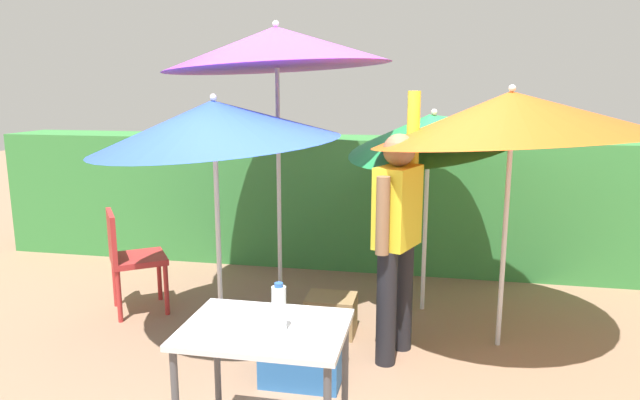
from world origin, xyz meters
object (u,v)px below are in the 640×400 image
(umbrella_navy, at_px, (276,48))
(folding_table, at_px, (265,344))
(cooler_box, at_px, (303,350))
(crate_cardboard, at_px, (331,315))
(umbrella_yellow, at_px, (511,117))
(bottle_water, at_px, (279,308))
(umbrella_orange, at_px, (214,123))
(chair_plastic, at_px, (129,255))
(person_vendor, at_px, (397,230))
(umbrella_rainbow, at_px, (431,130))

(umbrella_navy, height_order, folding_table, umbrella_navy)
(cooler_box, bearing_deg, crate_cardboard, 85.77)
(umbrella_yellow, xyz_separation_m, crate_cardboard, (-1.26, -0.03, -1.55))
(umbrella_yellow, distance_m, bottle_water, 2.25)
(umbrella_orange, bearing_deg, crate_cardboard, 24.60)
(umbrella_yellow, bearing_deg, cooler_box, -149.37)
(chair_plastic, xyz_separation_m, cooler_box, (1.70, -0.85, -0.30))
(cooler_box, bearing_deg, folding_table, -89.03)
(umbrella_navy, relative_size, crate_cardboard, 6.39)
(cooler_box, height_order, crate_cardboard, cooler_box)
(umbrella_navy, bearing_deg, umbrella_orange, -106.37)
(umbrella_orange, relative_size, person_vendor, 1.01)
(umbrella_yellow, xyz_separation_m, cooler_box, (-1.32, -0.78, -1.49))
(umbrella_yellow, bearing_deg, umbrella_navy, 166.73)
(umbrella_navy, distance_m, crate_cardboard, 2.18)
(chair_plastic, distance_m, crate_cardboard, 1.79)
(person_vendor, distance_m, bottle_water, 1.46)
(umbrella_orange, height_order, umbrella_navy, umbrella_navy)
(umbrella_navy, bearing_deg, chair_plastic, -163.71)
(cooler_box, bearing_deg, person_vendor, 39.34)
(umbrella_rainbow, xyz_separation_m, umbrella_yellow, (0.54, -0.59, 0.14))
(umbrella_orange, xyz_separation_m, cooler_box, (0.72, -0.40, -1.45))
(umbrella_orange, bearing_deg, cooler_box, -29.15)
(chair_plastic, relative_size, crate_cardboard, 2.33)
(umbrella_yellow, bearing_deg, folding_table, -128.14)
(cooler_box, distance_m, crate_cardboard, 0.76)
(umbrella_orange, distance_m, crate_cardboard, 1.73)
(umbrella_orange, height_order, cooler_box, umbrella_orange)
(crate_cardboard, bearing_deg, bottle_water, -88.53)
(person_vendor, bearing_deg, chair_plastic, 170.45)
(umbrella_orange, height_order, crate_cardboard, umbrella_orange)
(umbrella_orange, height_order, umbrella_yellow, umbrella_yellow)
(chair_plastic, xyz_separation_m, folding_table, (1.72, -1.73, 0.16))
(folding_table, bearing_deg, umbrella_navy, 103.37)
(umbrella_rainbow, height_order, bottle_water, umbrella_rainbow)
(chair_plastic, distance_m, cooler_box, 1.92)
(chair_plastic, bearing_deg, person_vendor, -9.55)
(crate_cardboard, height_order, folding_table, folding_table)
(umbrella_navy, relative_size, cooler_box, 4.74)
(umbrella_orange, xyz_separation_m, chair_plastic, (-0.98, 0.45, -1.15))
(cooler_box, xyz_separation_m, bottle_water, (0.10, -0.91, 0.66))
(crate_cardboard, distance_m, bottle_water, 1.82)
(cooler_box, height_order, bottle_water, bottle_water)
(chair_plastic, distance_m, bottle_water, 2.54)
(folding_table, bearing_deg, umbrella_rainbow, 71.40)
(umbrella_yellow, distance_m, cooler_box, 2.14)
(umbrella_orange, height_order, folding_table, umbrella_orange)
(folding_table, bearing_deg, person_vendor, 67.64)
(bottle_water, bearing_deg, umbrella_navy, 105.28)
(umbrella_rainbow, distance_m, bottle_water, 2.48)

